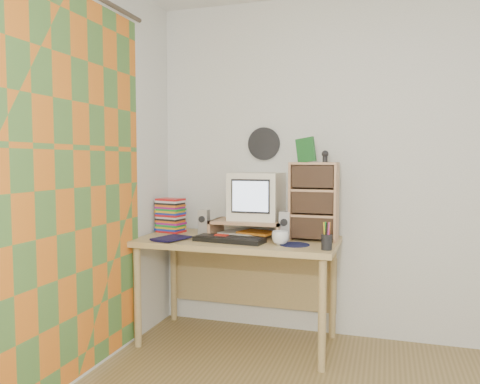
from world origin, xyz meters
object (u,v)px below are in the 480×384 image
Objects in this scene: cd_rack at (314,201)px; diary at (162,236)px; crt_monitor at (255,196)px; dvd_stack at (171,214)px; keyboard at (229,239)px; desk at (240,256)px; mug at (280,238)px.

diary is at bearing -164.45° from cd_rack.
crt_monitor is at bearing 174.21° from cd_rack.
cd_rack is (1.11, -0.04, 0.13)m from dvd_stack.
keyboard is 2.23× the size of diary.
desk is at bearing -175.12° from cd_rack.
dvd_stack is at bearing 173.04° from desk.
desk is 2.87× the size of keyboard.
diary is (-1.03, -0.26, -0.25)m from cd_rack.
crt_monitor is 0.44m from cd_rack.
desk is 2.59× the size of cd_rack.
dvd_stack is at bearing 179.31° from cd_rack.
crt_monitor is at bearing 44.33° from diary.
crt_monitor is at bearing 77.05° from keyboard.
dvd_stack is at bearing -178.27° from crt_monitor.
cd_rack is (0.54, 0.24, 0.25)m from keyboard.
cd_rack is at bearing 8.88° from dvd_stack.
cd_rack reaches higher than diary.
diary is (-0.51, -0.23, 0.16)m from desk.
dvd_stack is at bearing 163.67° from mug.
dvd_stack is 0.33m from diary.
dvd_stack is at bearing 120.98° from diary.
dvd_stack is 1.12m from cd_rack.
desk is 3.87× the size of crt_monitor.
mug is (0.25, -0.29, -0.25)m from crt_monitor.
dvd_stack reaches higher than keyboard.
mug reaches higher than keyboard.
diary is at bearing -64.62° from dvd_stack.
diary is (0.08, -0.30, -0.12)m from dvd_stack.
dvd_stack is 0.51× the size of cd_rack.
dvd_stack reaches higher than desk.
crt_monitor reaches higher than desk.
mug is at bearing -126.83° from cd_rack.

